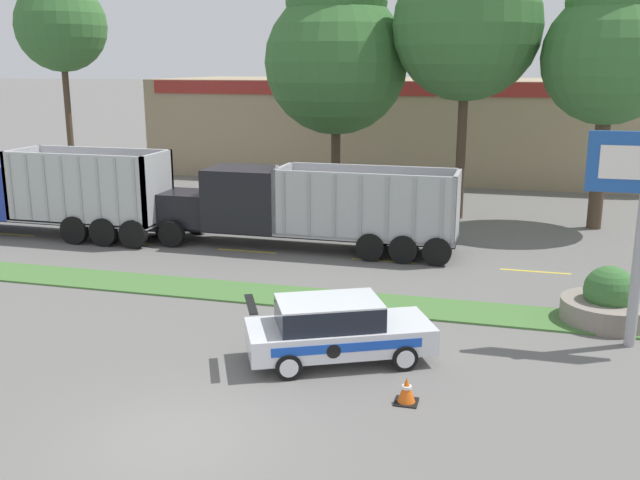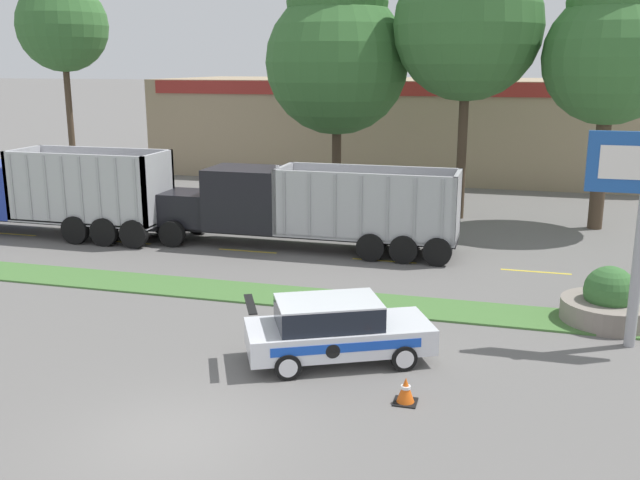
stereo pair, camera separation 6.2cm
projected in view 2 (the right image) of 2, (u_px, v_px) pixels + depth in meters
name	position (u px, v px, depth m)	size (l,w,h in m)	color
ground_plane	(173.00, 439.00, 13.86)	(600.00, 600.00, 0.00)	slate
grass_verge	(303.00, 298.00, 22.15)	(120.00, 1.93, 0.06)	#477538
centre_line_2	(12.00, 234.00, 30.54)	(2.40, 0.14, 0.01)	yellow
centre_line_3	(124.00, 242.00, 29.15)	(2.40, 0.14, 0.01)	yellow
centre_line_4	(248.00, 251.00, 27.76)	(2.40, 0.14, 0.01)	yellow
centre_line_5	(384.00, 261.00, 26.38)	(2.40, 0.14, 0.01)	yellow
centre_line_6	(536.00, 272.00, 24.99)	(2.40, 0.14, 0.01)	yellow
dump_truck_lead	(26.00, 196.00, 30.46)	(11.23, 2.78, 3.65)	black
dump_truck_trail	(274.00, 207.00, 28.13)	(12.41, 2.63, 3.37)	black
rally_car	(336.00, 329.00, 17.34)	(4.83, 3.59, 1.60)	silver
stone_planter	(608.00, 303.00, 19.98)	(2.57, 2.57, 1.63)	gray
traffic_cone	(406.00, 390.00, 15.28)	(0.50, 0.50, 0.58)	black
store_building_backdrop	(408.00, 125.00, 47.90)	(32.45, 12.10, 6.12)	#9E896B
tree_behind_left	(612.00, 45.00, 29.71)	(5.61, 5.61, 11.55)	#473828
tree_behind_centre	(337.00, 47.00, 34.22)	(6.94, 6.94, 12.36)	#473828
tree_behind_right	(62.00, 17.00, 41.57)	(5.28, 5.28, 13.20)	#473828
tree_behind_far_right	(469.00, 10.00, 31.48)	(6.64, 6.64, 13.72)	#473828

